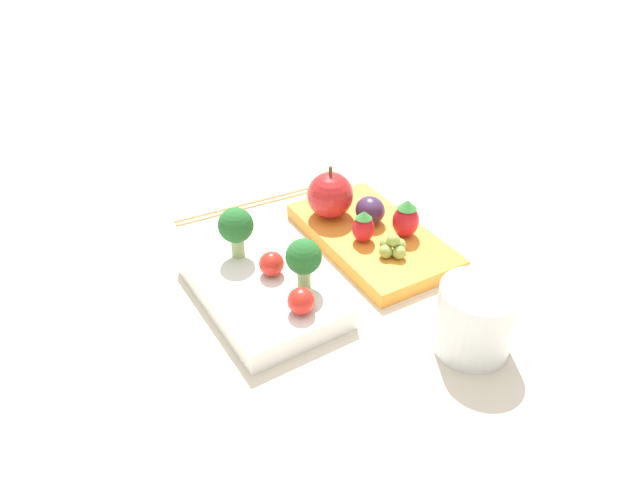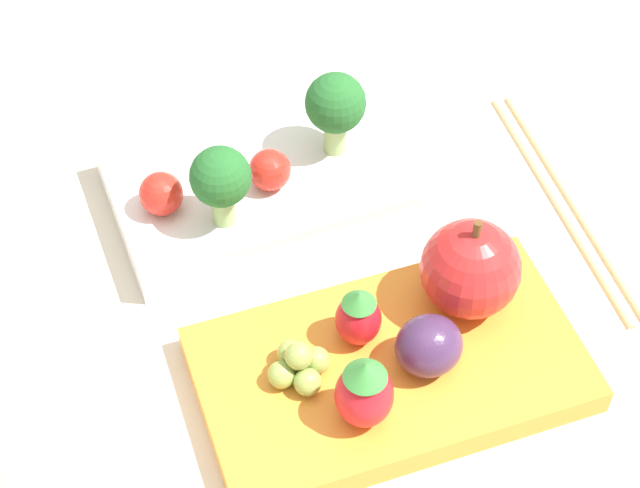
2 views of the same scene
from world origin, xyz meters
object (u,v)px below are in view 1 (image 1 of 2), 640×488
cherry_tomato_1 (301,301)px  drinking_cup (475,319)px  broccoli_floret_0 (236,227)px  bento_box_savoury (262,290)px  strawberry_1 (406,219)px  plum (370,210)px  strawberry_0 (363,227)px  grape_cluster (393,247)px  bento_box_fruit (371,237)px  cherry_tomato_0 (272,264)px  chopsticks_pair (251,203)px  apple (330,195)px  broccoli_floret_1 (304,258)px

cherry_tomato_1 → drinking_cup: bearing=-135.0°
broccoli_floret_0 → cherry_tomato_1: broccoli_floret_0 is taller
bento_box_savoury → strawberry_1: 0.19m
broccoli_floret_0 → strawberry_1: bearing=-112.4°
bento_box_savoury → plum: bearing=-81.6°
plum → strawberry_0: bearing=128.0°
grape_cluster → drinking_cup: size_ratio=0.50×
drinking_cup → bento_box_savoury: bearing=33.7°
bento_box_fruit → broccoli_floret_0: (0.04, 0.16, 0.05)m
strawberry_1 → strawberry_0: bearing=65.7°
bento_box_fruit → grape_cluster: (-0.05, 0.01, 0.02)m
bento_box_fruit → strawberry_0: (-0.01, 0.02, 0.03)m
strawberry_0 → drinking_cup: 0.18m
cherry_tomato_0 → chopsticks_pair: (0.18, -0.08, -0.04)m
broccoli_floret_0 → cherry_tomato_0: (-0.05, -0.01, -0.02)m
chopsticks_pair → plum: bearing=-152.1°
apple → bento_box_fruit: bearing=-163.1°
cherry_tomato_0 → strawberry_1: size_ratio=0.56×
bento_box_fruit → plum: (0.02, -0.01, 0.03)m
broccoli_floret_0 → chopsticks_pair: 0.16m
plum → drinking_cup: size_ratio=0.52×
cherry_tomato_1 → drinking_cup: 0.17m
apple → broccoli_floret_1: bearing=132.0°
bento_box_fruit → cherry_tomato_0: bearing=92.9°
broccoli_floret_1 → strawberry_0: size_ratio=1.41×
bento_box_savoury → bento_box_fruit: 0.16m
bento_box_savoury → plum: 0.18m
cherry_tomato_0 → strawberry_1: 0.17m
strawberry_1 → bento_box_fruit: bearing=38.2°
bento_box_savoury → plum: (0.03, -0.17, 0.02)m
plum → bento_box_savoury: bearing=98.4°
strawberry_1 → bento_box_savoury: bearing=83.4°
bento_box_fruit → cherry_tomato_1: (-0.08, 0.16, 0.03)m
bento_box_savoury → cherry_tomato_1: size_ratio=7.10×
apple → bento_box_savoury: bearing=115.2°
bento_box_fruit → chopsticks_pair: 0.18m
bento_box_savoury → cherry_tomato_0: 0.03m
strawberry_1 → drinking_cup: (-0.16, 0.07, -0.01)m
grape_cluster → cherry_tomato_1: bearing=99.5°
apple → chopsticks_pair: apple is taller
cherry_tomato_0 → cherry_tomato_1: bearing=171.3°
broccoli_floret_1 → plum: 0.16m
broccoli_floret_0 → drinking_cup: size_ratio=0.80×
bento_box_savoury → chopsticks_pair: (0.18, -0.09, -0.01)m
broccoli_floret_1 → apple: bearing=-48.0°
bento_box_savoury → cherry_tomato_0: size_ratio=7.26×
cherry_tomato_1 → plum: (0.09, -0.17, -0.00)m
strawberry_0 → cherry_tomato_0: bearing=88.6°
broccoli_floret_0 → broccoli_floret_1: broccoli_floret_0 is taller
bento_box_savoury → grape_cluster: 0.16m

